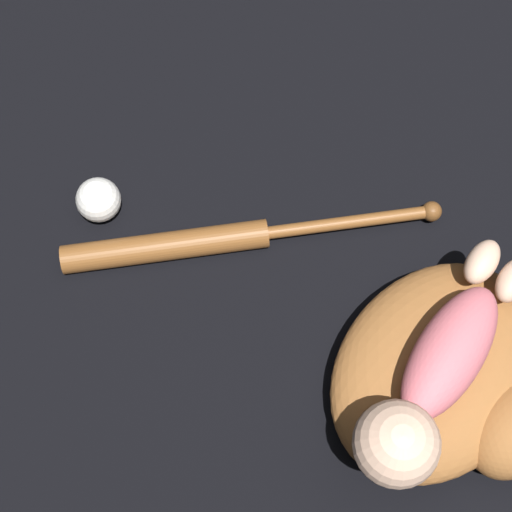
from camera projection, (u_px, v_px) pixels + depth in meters
ground_plane at (414, 388)px, 1.28m from camera, size 6.00×6.00×0.00m
baseball_glove at (449, 379)px, 1.23m from camera, size 0.43×0.40×0.11m
baby_figure at (431, 385)px, 1.13m from camera, size 0.38×0.25×0.11m
baseball_bat at (202, 242)px, 1.34m from camera, size 0.57×0.26×0.05m
baseball at (98, 200)px, 1.36m from camera, size 0.07×0.07×0.07m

